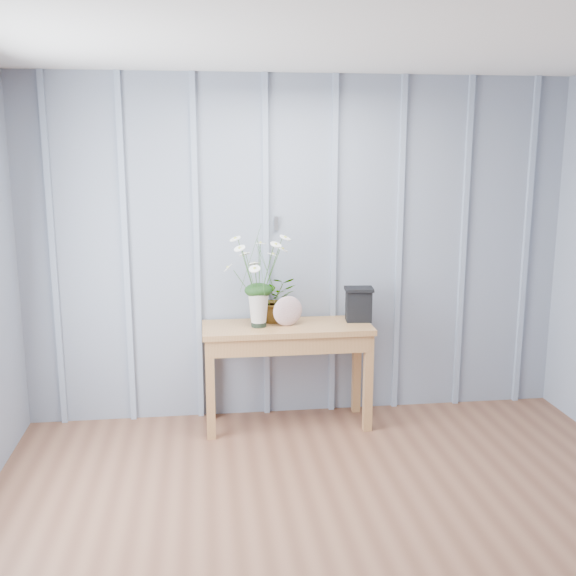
{
  "coord_description": "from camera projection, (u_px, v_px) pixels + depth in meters",
  "views": [
    {
      "loc": [
        -0.71,
        -2.6,
        1.99
      ],
      "look_at": [
        -0.12,
        1.94,
        1.03
      ],
      "focal_mm": 42.0,
      "sensor_mm": 36.0,
      "label": 1
    }
  ],
  "objects": [
    {
      "name": "room_shell",
      "position": [
        337.0,
        148.0,
        3.5
      ],
      "size": [
        4.0,
        4.5,
        2.5
      ],
      "color": "#858FA2",
      "rests_on": "ground"
    },
    {
      "name": "sideboard",
      "position": [
        287.0,
        341.0,
        4.81
      ],
      "size": [
        1.2,
        0.45,
        0.75
      ],
      "color": "#A06E3E",
      "rests_on": "ground"
    },
    {
      "name": "daisy_vase",
      "position": [
        258.0,
        267.0,
        4.66
      ],
      "size": [
        0.48,
        0.36,
        0.67
      ],
      "color": "black",
      "rests_on": "sideboard"
    },
    {
      "name": "spider_plant",
      "position": [
        274.0,
        299.0,
        4.86
      ],
      "size": [
        0.33,
        0.29,
        0.34
      ],
      "primitive_type": "imported",
      "rotation": [
        0.0,
        0.0,
        0.11
      ],
      "color": "#113311",
      "rests_on": "sideboard"
    },
    {
      "name": "felt_disc_vessel",
      "position": [
        288.0,
        311.0,
        4.75
      ],
      "size": [
        0.22,
        0.11,
        0.22
      ],
      "primitive_type": "ellipsoid",
      "rotation": [
        0.0,
        0.0,
        0.21
      ],
      "color": "#925165",
      "rests_on": "sideboard"
    },
    {
      "name": "carved_box",
      "position": [
        359.0,
        304.0,
        4.88
      ],
      "size": [
        0.22,
        0.18,
        0.25
      ],
      "color": "black",
      "rests_on": "sideboard"
    }
  ]
}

